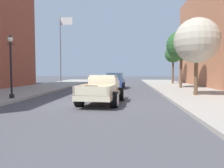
{
  "coord_description": "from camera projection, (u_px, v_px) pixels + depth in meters",
  "views": [
    {
      "loc": [
        2.03,
        -11.41,
        1.79
      ],
      "look_at": [
        0.97,
        1.94,
        1.0
      ],
      "focal_mm": 34.16,
      "sensor_mm": 36.0,
      "label": 1
    }
  ],
  "objects": [
    {
      "name": "street_tree_third",
      "position": [
        173.0,
        55.0,
        29.14
      ],
      "size": [
        2.27,
        2.27,
        5.14
      ],
      "color": "brown",
      "rests_on": "sidewalk_right"
    },
    {
      "name": "flagpole",
      "position": [
        62.0,
        42.0,
        28.53
      ],
      "size": [
        1.74,
        0.16,
        9.16
      ],
      "color": "#B2B2B7",
      "rests_on": "sidewalk_left"
    },
    {
      "name": "ground_plane",
      "position": [
        92.0,
        104.0,
        11.62
      ],
      "size": [
        140.0,
        140.0,
        0.0
      ],
      "primitive_type": "plane",
      "color": "#47474C"
    },
    {
      "name": "street_lamp_near",
      "position": [
        11.0,
        62.0,
        12.99
      ],
      "size": [
        0.5,
        0.32,
        3.85
      ],
      "color": "black",
      "rests_on": "sidewalk_left"
    },
    {
      "name": "car_background_blue",
      "position": [
        115.0,
        81.0,
        22.56
      ],
      "size": [
        2.02,
        4.38,
        1.65
      ],
      "color": "#284293",
      "rests_on": "ground"
    },
    {
      "name": "street_tree_nearest",
      "position": [
        197.0,
        41.0,
        14.62
      ],
      "size": [
        3.08,
        3.08,
        5.3
      ],
      "color": "brown",
      "rests_on": "sidewalk_right"
    },
    {
      "name": "hotrod_truck_cream",
      "position": [
        103.0,
        90.0,
        12.21
      ],
      "size": [
        2.46,
        5.04,
        1.58
      ],
      "color": "beige",
      "rests_on": "ground"
    },
    {
      "name": "street_tree_second",
      "position": [
        181.0,
        45.0,
        21.38
      ],
      "size": [
        3.0,
        3.0,
        5.78
      ],
      "color": "brown",
      "rests_on": "sidewalk_right"
    }
  ]
}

